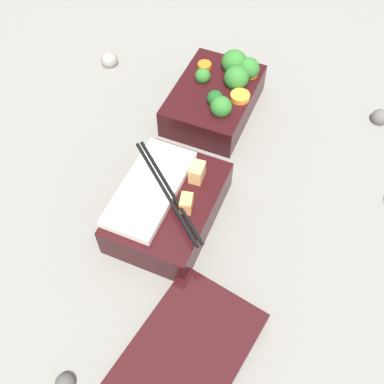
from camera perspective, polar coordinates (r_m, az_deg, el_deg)
ground_plane at (r=0.73m, az=-0.16°, el=4.34°), size 3.00×3.00×0.00m
bento_tray_vegetable at (r=0.78m, az=3.25°, el=12.13°), size 0.18×0.13×0.09m
bento_tray_rice at (r=0.64m, az=-3.18°, el=-1.63°), size 0.18×0.15×0.08m
bento_lid at (r=0.57m, az=-0.43°, el=-19.50°), size 0.20×0.15×0.02m
pebble_0 at (r=0.58m, az=-15.53°, el=-22.43°), size 0.02×0.02×0.02m
pebble_1 at (r=0.91m, az=-10.44°, el=16.09°), size 0.03×0.03×0.03m
pebble_3 at (r=0.84m, az=22.72°, el=8.71°), size 0.03×0.03×0.03m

